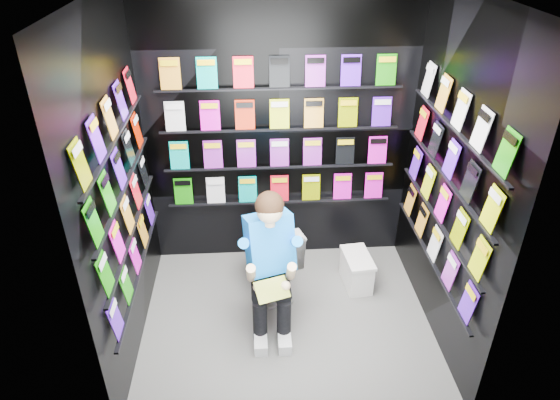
{
  "coord_description": "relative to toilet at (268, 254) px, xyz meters",
  "views": [
    {
      "loc": [
        -0.26,
        -3.13,
        3.05
      ],
      "look_at": [
        -0.05,
        0.15,
        1.11
      ],
      "focal_mm": 32.0,
      "sensor_mm": 36.0,
      "label": 1
    }
  ],
  "objects": [
    {
      "name": "comics_left",
      "position": [
        -1.04,
        -0.46,
        0.94
      ],
      "size": [
        0.06,
        1.7,
        1.37
      ],
      "primitive_type": null,
      "color": "red",
      "rests_on": "wall_left"
    },
    {
      "name": "held_comic",
      "position": [
        0.0,
        -0.73,
        0.21
      ],
      "size": [
        0.28,
        0.21,
        0.11
      ],
      "primitive_type": "cube",
      "rotation": [
        -0.96,
        0.0,
        0.31
      ],
      "color": "green",
      "rests_on": "reader"
    },
    {
      "name": "wall_right",
      "position": [
        1.33,
        -0.46,
        0.93
      ],
      "size": [
        0.04,
        2.0,
        2.6
      ],
      "primitive_type": "cube",
      "color": "black",
      "rests_on": "floor"
    },
    {
      "name": "longbox",
      "position": [
        0.81,
        -0.02,
        -0.22
      ],
      "size": [
        0.25,
        0.4,
        0.29
      ],
      "primitive_type": "cube",
      "rotation": [
        0.0,
        0.0,
        0.1
      ],
      "color": "silver",
      "rests_on": "floor"
    },
    {
      "name": "floor",
      "position": [
        0.13,
        -0.46,
        -0.37
      ],
      "size": [
        2.4,
        2.4,
        0.0
      ],
      "primitive_type": "plane",
      "color": "#5A5A57",
      "rests_on": "ground"
    },
    {
      "name": "longbox_lid",
      "position": [
        0.81,
        -0.02,
        -0.07
      ],
      "size": [
        0.27,
        0.42,
        0.03
      ],
      "primitive_type": "cube",
      "rotation": [
        0.0,
        0.0,
        0.1
      ],
      "color": "silver",
      "rests_on": "longbox"
    },
    {
      "name": "comics_right",
      "position": [
        1.3,
        -0.46,
        0.94
      ],
      "size": [
        0.06,
        1.7,
        1.37
      ],
      "primitive_type": null,
      "color": "red",
      "rests_on": "wall_right"
    },
    {
      "name": "wall_left",
      "position": [
        -1.07,
        -0.46,
        0.93
      ],
      "size": [
        0.04,
        2.0,
        2.6
      ],
      "primitive_type": "cube",
      "color": "black",
      "rests_on": "floor"
    },
    {
      "name": "toilet",
      "position": [
        0.0,
        0.0,
        0.0
      ],
      "size": [
        0.63,
        0.84,
        0.73
      ],
      "primitive_type": "imported",
      "rotation": [
        0.0,
        0.0,
        3.45
      ],
      "color": "white",
      "rests_on": "floor"
    },
    {
      "name": "wall_back",
      "position": [
        0.13,
        0.54,
        0.93
      ],
      "size": [
        2.4,
        0.04,
        2.6
      ],
      "primitive_type": "cube",
      "color": "black",
      "rests_on": "floor"
    },
    {
      "name": "reader",
      "position": [
        0.0,
        -0.38,
        0.39
      ],
      "size": [
        0.69,
        0.84,
        1.33
      ],
      "primitive_type": null,
      "rotation": [
        0.0,
        0.0,
        0.31
      ],
      "color": "#0A73EB",
      "rests_on": "toilet"
    },
    {
      "name": "wall_front",
      "position": [
        0.13,
        -1.46,
        0.93
      ],
      "size": [
        2.4,
        0.04,
        2.6
      ],
      "primitive_type": "cube",
      "color": "black",
      "rests_on": "floor"
    },
    {
      "name": "comics_back",
      "position": [
        0.13,
        0.51,
        0.94
      ],
      "size": [
        2.1,
        0.06,
        1.37
      ],
      "primitive_type": null,
      "color": "red",
      "rests_on": "wall_back"
    }
  ]
}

